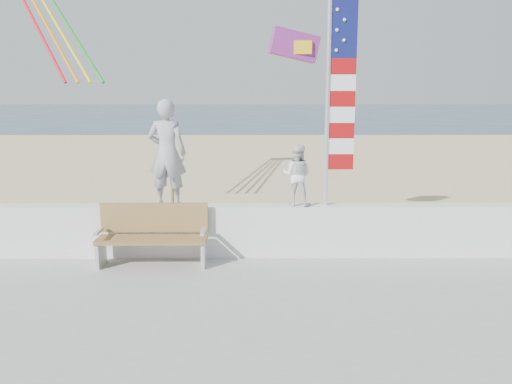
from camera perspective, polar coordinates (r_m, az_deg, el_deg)
ground at (r=7.77m, az=-1.43°, el=-12.34°), size 220.00×220.00×0.00m
sand at (r=16.43m, az=-0.84°, el=0.17°), size 90.00×40.00×0.08m
seawall at (r=9.47m, az=-1.22°, el=-4.06°), size 30.00×0.35×0.90m
adult at (r=9.33m, az=-9.34°, el=4.08°), size 0.73×0.54×1.82m
child at (r=9.29m, az=4.34°, el=1.79°), size 0.60×0.53×1.05m
bench at (r=9.16m, az=-10.81°, el=-4.38°), size 1.80×0.57×1.00m
flag at (r=9.26m, az=8.37°, el=10.29°), size 0.50×0.08×3.50m
parafoil_kite at (r=10.69m, az=4.19°, el=15.13°), size 1.01×0.42×0.67m
sign at (r=12.50m, az=-8.83°, el=0.91°), size 0.32×0.07×1.46m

